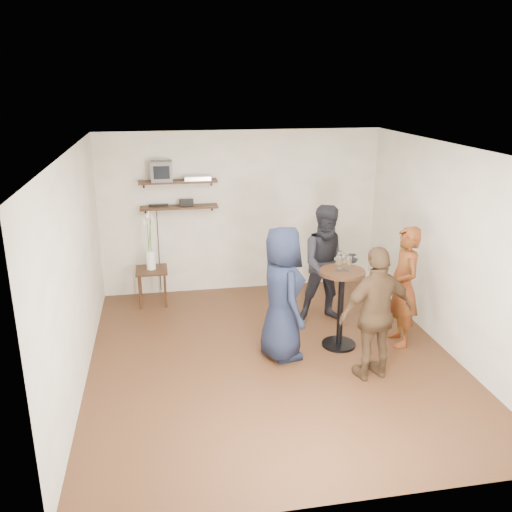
{
  "coord_description": "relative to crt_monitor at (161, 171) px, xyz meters",
  "views": [
    {
      "loc": [
        -1.28,
        -5.93,
        3.33
      ],
      "look_at": [
        -0.14,
        0.4,
        1.23
      ],
      "focal_mm": 38.0,
      "sensor_mm": 36.0,
      "label": 1
    }
  ],
  "objects": [
    {
      "name": "person_plaid",
      "position": [
        2.99,
        -2.25,
        -1.22
      ],
      "size": [
        0.42,
        0.61,
        1.59
      ],
      "primitive_type": "imported",
      "rotation": [
        0.0,
        0.0,
        4.64
      ],
      "color": "red",
      "rests_on": "room"
    },
    {
      "name": "shelf_upper",
      "position": [
        0.24,
        0.0,
        -0.17
      ],
      "size": [
        1.2,
        0.25,
        0.04
      ],
      "primitive_type": "cube",
      "color": "black",
      "rests_on": "room"
    },
    {
      "name": "power_strip",
      "position": [
        -0.07,
        0.05,
        -0.54
      ],
      "size": [
        0.3,
        0.05,
        0.03
      ],
      "primitive_type": "cube",
      "color": "black",
      "rests_on": "shelf_lower"
    },
    {
      "name": "crt_monitor",
      "position": [
        0.0,
        0.0,
        0.0
      ],
      "size": [
        0.32,
        0.3,
        0.3
      ],
      "primitive_type": "cube",
      "color": "#59595B",
      "rests_on": "shelf_upper"
    },
    {
      "name": "radio",
      "position": [
        0.35,
        0.0,
        -0.5
      ],
      "size": [
        0.22,
        0.1,
        0.1
      ],
      "primitive_type": "cube",
      "color": "black",
      "rests_on": "shelf_lower"
    },
    {
      "name": "wine_glass_fr",
      "position": [
        2.24,
        -2.21,
        -0.84
      ],
      "size": [
        0.06,
        0.06,
        0.19
      ],
      "color": "silver",
      "rests_on": "drinks_table"
    },
    {
      "name": "person_navy",
      "position": [
        1.36,
        -2.32,
        -1.17
      ],
      "size": [
        0.66,
        0.9,
        1.69
      ],
      "primitive_type": "imported",
      "rotation": [
        0.0,
        0.0,
        1.73
      ],
      "color": "black",
      "rests_on": "room"
    },
    {
      "name": "person_dark",
      "position": [
        2.25,
        -1.37,
        -1.17
      ],
      "size": [
        0.88,
        0.72,
        1.7
      ],
      "primitive_type": "imported",
      "rotation": [
        0.0,
        0.0,
        -0.09
      ],
      "color": "black",
      "rests_on": "room"
    },
    {
      "name": "person_brown",
      "position": [
        2.31,
        -2.99,
        -1.22
      ],
      "size": [
        0.99,
        0.55,
        1.59
      ],
      "primitive_type": "imported",
      "rotation": [
        0.0,
        0.0,
        3.32
      ],
      "color": "#46301E",
      "rests_on": "room"
    },
    {
      "name": "shelf_lower",
      "position": [
        0.24,
        0.0,
        -0.57
      ],
      "size": [
        1.2,
        0.25,
        0.04
      ],
      "primitive_type": "cube",
      "color": "black",
      "rests_on": "room"
    },
    {
      "name": "wine_glass_fl",
      "position": [
        2.1,
        -2.21,
        -0.83
      ],
      "size": [
        0.07,
        0.07,
        0.2
      ],
      "color": "silver",
      "rests_on": "drinks_table"
    },
    {
      "name": "room",
      "position": [
        1.24,
        -2.38,
        -0.72
      ],
      "size": [
        4.58,
        5.08,
        2.68
      ],
      "color": "#402814",
      "rests_on": "ground"
    },
    {
      "name": "drinks_table",
      "position": [
        2.17,
        -2.19,
        -1.34
      ],
      "size": [
        0.57,
        0.57,
        1.05
      ],
      "color": "black",
      "rests_on": "room"
    },
    {
      "name": "dvd_deck",
      "position": [
        0.54,
        0.0,
        -0.12
      ],
      "size": [
        0.4,
        0.24,
        0.06
      ],
      "primitive_type": "cube",
      "color": "silver",
      "rests_on": "shelf_upper"
    },
    {
      "name": "wine_glass_bl",
      "position": [
        2.15,
        -2.13,
        -0.82
      ],
      "size": [
        0.07,
        0.07,
        0.22
      ],
      "color": "silver",
      "rests_on": "drinks_table"
    },
    {
      "name": "wine_glass_br",
      "position": [
        2.19,
        -2.18,
        -0.82
      ],
      "size": [
        0.07,
        0.07,
        0.21
      ],
      "color": "silver",
      "rests_on": "drinks_table"
    },
    {
      "name": "vase_lilies",
      "position": [
        -0.23,
        -0.32,
        -1.15
      ],
      "size": [
        0.19,
        0.19,
        0.94
      ],
      "rotation": [
        0.0,
        0.0,
        0.01
      ],
      "color": "white",
      "rests_on": "side_table"
    },
    {
      "name": "side_table",
      "position": [
        -0.23,
        -0.32,
        -1.54
      ],
      "size": [
        0.48,
        0.48,
        0.57
      ],
      "rotation": [
        0.0,
        0.0,
        0.01
      ],
      "color": "black",
      "rests_on": "room"
    }
  ]
}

